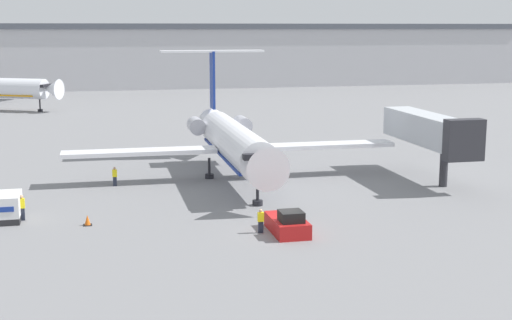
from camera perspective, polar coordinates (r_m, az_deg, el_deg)
ground_plane at (r=47.59m, az=2.17°, el=-5.83°), size 600.00×600.00×0.00m
terminal_building at (r=164.59m, az=-8.96°, el=8.26°), size 180.00×16.80×14.22m
airplane_main at (r=63.42m, az=-1.81°, el=1.59°), size 29.95×26.24×11.10m
pushback_tug at (r=47.41m, az=2.54°, el=-5.12°), size 2.14×4.30×1.71m
luggage_cart at (r=53.21m, az=-19.40°, el=-3.59°), size 2.06×3.15×1.93m
worker_near_tug at (r=47.30m, az=0.38°, el=-4.86°), size 0.40×0.24×1.63m
worker_by_wing at (r=62.30m, az=-11.24°, el=-1.27°), size 0.40×0.24×1.67m
worker_on_apron at (r=52.92m, az=-18.21°, el=-3.58°), size 0.40×0.26×1.85m
traffic_cone_left at (r=50.55m, az=-13.33°, el=-4.72°), size 0.58×0.58×0.74m
jet_bridge at (r=64.91m, az=13.75°, el=2.32°), size 3.20×13.82×6.19m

